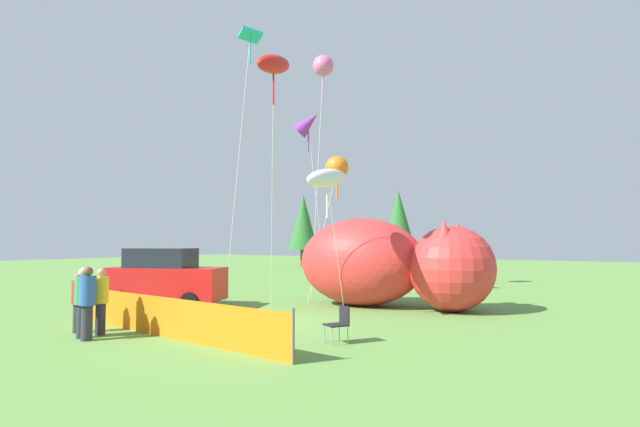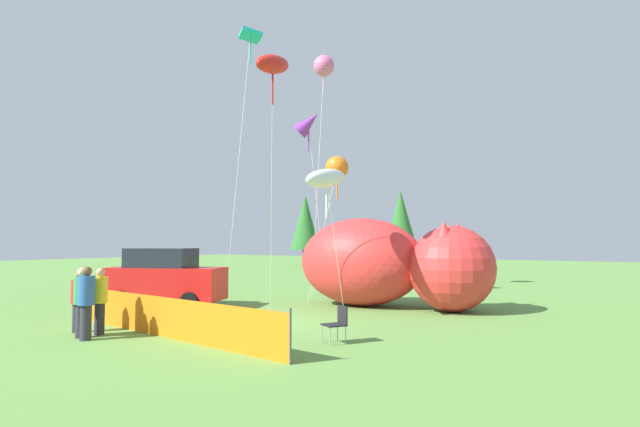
% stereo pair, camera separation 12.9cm
% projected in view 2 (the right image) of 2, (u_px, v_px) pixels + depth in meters
% --- Properties ---
extents(ground_plane, '(120.00, 120.00, 0.00)m').
position_uv_depth(ground_plane, '(238.00, 323.00, 15.28)').
color(ground_plane, '#609342').
extents(parked_car, '(4.69, 3.21, 2.23)m').
position_uv_depth(parked_car, '(165.00, 278.00, 19.14)').
color(parked_car, red).
rests_on(parked_car, ground).
extents(folding_chair, '(0.69, 0.69, 0.90)m').
position_uv_depth(folding_chair, '(338.00, 321.00, 12.25)').
color(folding_chair, black).
rests_on(folding_chair, ground).
extents(inflatable_cat, '(7.69, 3.78, 3.41)m').
position_uv_depth(inflatable_cat, '(386.00, 266.00, 18.96)').
color(inflatable_cat, red).
rests_on(inflatable_cat, ground).
extents(safety_fence, '(8.67, 1.06, 1.13)m').
position_uv_depth(safety_fence, '(169.00, 318.00, 12.90)').
color(safety_fence, orange).
rests_on(safety_fence, ground).
extents(spectator_in_green_shirt, '(0.36, 0.36, 1.63)m').
position_uv_depth(spectator_in_green_shirt, '(78.00, 300.00, 13.73)').
color(spectator_in_green_shirt, '#2D2D38').
rests_on(spectator_in_green_shirt, ground).
extents(spectator_in_grey_shirt, '(0.40, 0.40, 1.85)m').
position_uv_depth(spectator_in_grey_shirt, '(86.00, 300.00, 12.63)').
color(spectator_in_grey_shirt, '#2D2D38').
rests_on(spectator_in_grey_shirt, ground).
extents(spectator_in_black_shirt, '(0.39, 0.39, 1.77)m').
position_uv_depth(spectator_in_black_shirt, '(100.00, 298.00, 13.38)').
color(spectator_in_black_shirt, '#2D2D38').
rests_on(spectator_in_black_shirt, ground).
extents(spectator_in_blue_shirt, '(0.40, 0.40, 1.81)m').
position_uv_depth(spectator_in_blue_shirt, '(82.00, 299.00, 12.96)').
color(spectator_in_blue_shirt, '#2D2D38').
rests_on(spectator_in_blue_shirt, ground).
extents(kite_purple_delta, '(1.51, 1.20, 8.41)m').
position_uv_depth(kite_purple_delta, '(309.00, 124.00, 22.09)').
color(kite_purple_delta, silver).
rests_on(kite_purple_delta, ground).
extents(kite_teal_diamond, '(1.26, 2.18, 11.74)m').
position_uv_depth(kite_teal_diamond, '(250.00, 42.00, 21.85)').
color(kite_teal_diamond, silver).
rests_on(kite_teal_diamond, ground).
extents(kite_pink_octopus, '(1.22, 2.61, 12.20)m').
position_uv_depth(kite_pink_octopus, '(324.00, 66.00, 25.98)').
color(kite_pink_octopus, silver).
rests_on(kite_pink_octopus, ground).
extents(kite_white_ghost, '(1.11, 3.48, 5.14)m').
position_uv_depth(kite_white_ghost, '(326.00, 178.00, 16.22)').
color(kite_white_ghost, silver).
rests_on(kite_white_ghost, ground).
extents(kite_red_lizard, '(2.15, 3.04, 8.72)m').
position_uv_depth(kite_red_lizard, '(273.00, 65.00, 15.86)').
color(kite_red_lizard, silver).
rests_on(kite_red_lizard, ground).
extents(kite_orange_flower, '(1.34, 1.46, 6.09)m').
position_uv_depth(kite_orange_flower, '(337.00, 168.00, 20.93)').
color(kite_orange_flower, silver).
rests_on(kite_orange_flower, ground).
extents(horizon_tree_east, '(3.32, 3.32, 7.92)m').
position_uv_depth(horizon_tree_east, '(401.00, 219.00, 52.27)').
color(horizon_tree_east, brown).
rests_on(horizon_tree_east, ground).
extents(horizon_tree_west, '(3.01, 3.01, 7.18)m').
position_uv_depth(horizon_tree_west, '(305.00, 223.00, 50.11)').
color(horizon_tree_west, brown).
rests_on(horizon_tree_west, ground).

